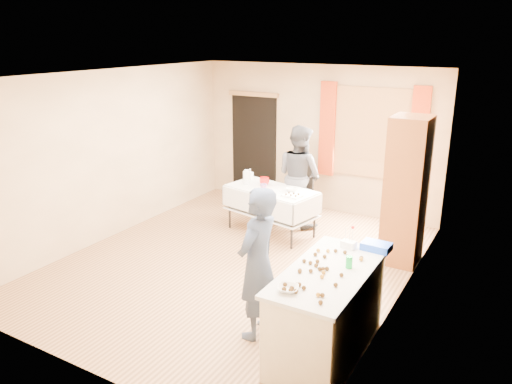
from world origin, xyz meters
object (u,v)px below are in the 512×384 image
Objects in this scene: cabinet at (406,191)px; counter at (327,312)px; chair at (297,198)px; woman at (299,176)px; party_table at (271,207)px; girl at (258,264)px.

cabinet reaches higher than counter.
chair reaches higher than counter.
cabinet reaches higher than chair.
cabinet is 2.01× the size of chair.
woman is at bearing 162.22° from cabinet.
girl is (1.24, -2.60, 0.38)m from party_table.
woman is at bearing 119.77° from counter.
cabinet is at bearing -11.92° from chair.
girl reaches higher than party_table.
cabinet is 2.42m from chair.
cabinet is at bearing 11.41° from party_table.
woman is (-1.90, 0.61, -0.19)m from cabinet.
woman is at bearing -160.66° from girl.
counter is 0.95× the size of girl.
counter is 0.93× the size of woman.
cabinet is 1.22× the size of woman.
party_table is at bearing 179.89° from cabinet.
cabinet is 2.00m from woman.
party_table is at bearing -153.13° from girl.
girl reaches higher than chair.
counter is at bearing 96.37° from girl.
counter is (-0.10, -2.53, -0.58)m from cabinet.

